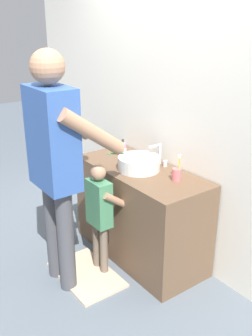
{
  "coord_description": "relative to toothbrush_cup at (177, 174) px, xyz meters",
  "views": [
    {
      "loc": [
        2.29,
        -1.52,
        1.97
      ],
      "look_at": [
        0.0,
        0.15,
        0.85
      ],
      "focal_mm": 41.18,
      "sensor_mm": 36.0,
      "label": 1
    }
  ],
  "objects": [
    {
      "name": "ground_plane",
      "position": [
        -0.34,
        -0.38,
        -0.86
      ],
      "size": [
        14.0,
        14.0,
        0.0
      ],
      "primitive_type": "plane",
      "color": "slate"
    },
    {
      "name": "back_wall",
      "position": [
        -0.34,
        0.24,
        0.49
      ],
      "size": [
        4.4,
        0.08,
        2.7
      ],
      "color": "silver",
      "rests_on": "ground"
    },
    {
      "name": "vanity_cabinet",
      "position": [
        -0.34,
        -0.08,
        -0.45
      ],
      "size": [
        1.23,
        0.54,
        0.81
      ],
      "primitive_type": "cube",
      "color": "brown",
      "rests_on": "ground"
    },
    {
      "name": "sink_basin",
      "position": [
        -0.34,
        -0.1,
        0.01
      ],
      "size": [
        0.34,
        0.34,
        0.11
      ],
      "color": "silver",
      "rests_on": "vanity_cabinet"
    },
    {
      "name": "faucet",
      "position": [
        -0.34,
        0.11,
        0.03
      ],
      "size": [
        0.18,
        0.14,
        0.18
      ],
      "color": "#B7BABF",
      "rests_on": "vanity_cabinet"
    },
    {
      "name": "toothbrush_cup",
      "position": [
        0.0,
        0.0,
        0.0
      ],
      "size": [
        0.07,
        0.07,
        0.21
      ],
      "color": "#D86666",
      "rests_on": "vanity_cabinet"
    },
    {
      "name": "soap_bottle",
      "position": [
        -0.67,
        -0.02,
        0.02
      ],
      "size": [
        0.06,
        0.06,
        0.16
      ],
      "color": "#B27FC6",
      "rests_on": "vanity_cabinet"
    },
    {
      "name": "bath_mat",
      "position": [
        -0.34,
        -0.63,
        -0.85
      ],
      "size": [
        0.64,
        0.4,
        0.02
      ],
      "primitive_type": "cube",
      "color": "#CCAD8E",
      "rests_on": "ground"
    },
    {
      "name": "child_toddler",
      "position": [
        -0.34,
        -0.48,
        -0.3
      ],
      "size": [
        0.29,
        0.29,
        0.94
      ],
      "color": "#6B5B4C",
      "rests_on": "ground"
    },
    {
      "name": "adult_parent",
      "position": [
        -0.41,
        -0.79,
        0.21
      ],
      "size": [
        0.55,
        0.58,
        1.79
      ],
      "color": "#47474C",
      "rests_on": "ground"
    }
  ]
}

